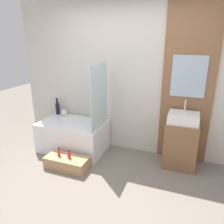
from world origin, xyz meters
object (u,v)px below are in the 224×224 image
Objects in this scene: sink at (184,118)px; vase_tall_dark at (58,108)px; bottle_soap_primary at (59,152)px; bathtub at (73,136)px; bottle_soap_secondary at (69,155)px; vase_round_light at (64,112)px; wooden_step_bench at (67,163)px.

sink is 2.36m from vase_tall_dark.
bottle_soap_primary is (-1.78, -0.72, -0.56)m from sink.
bathtub is 1.95m from sink.
sink reaches higher than bottle_soap_secondary.
vase_tall_dark is 2.47× the size of bottle_soap_secondary.
bathtub is at bearing -175.92° from sink.
vase_round_light is 0.80× the size of bottle_soap_primary.
vase_round_light is (0.16, -0.02, -0.07)m from vase_tall_dark.
vase_round_light is 1.00m from bottle_soap_primary.
bottle_soap_primary is at bearing -82.13° from bathtub.
wooden_step_bench is 1.26m from vase_tall_dark.
vase_tall_dark reaches higher than wooden_step_bench.
bottle_soap_primary is (0.42, -0.85, -0.34)m from vase_round_light.
vase_tall_dark is at bearing 123.36° from bottle_soap_primary.
wooden_step_bench is at bearing 0.00° from bottle_soap_primary.
bottle_soap_secondary is (0.05, 0.00, 0.15)m from wooden_step_bench.
vase_tall_dark is (-0.49, 0.28, 0.40)m from bathtub.
vase_tall_dark is at bearing 150.17° from bathtub.
bathtub is 0.69m from vase_tall_dark.
sink is at bearing 22.03° from bottle_soap_primary.
wooden_step_bench is 4.67× the size of bottle_soap_primary.
vase_round_light reaches higher than bathtub.
bottle_soap_secondary is at bearing -48.83° from vase_tall_dark.
vase_tall_dark is 1.23m from bottle_soap_secondary.
vase_tall_dark is 0.17m from vase_round_light.
sink is 1.84m from bottle_soap_secondary.
sink is at bearing 23.66° from wooden_step_bench.
bottle_soap_secondary is at bearing -155.66° from sink.
bottle_soap_secondary is at bearing -54.58° from vase_round_light.
sink reaches higher than bathtub.
vase_round_light is at bearing 116.10° from bottle_soap_primary.
vase_round_light is (-0.55, 0.85, 0.50)m from wooden_step_bench.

